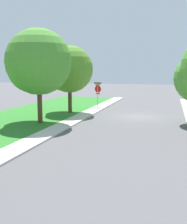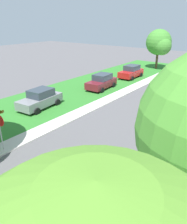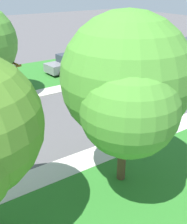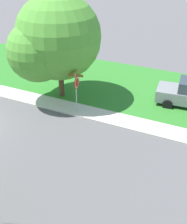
# 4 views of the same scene
# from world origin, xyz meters

# --- Properties ---
(stop_sign_far_corner) EXTENTS (0.91, 0.91, 2.77)m
(stop_sign_far_corner) POSITION_xyz_m (-4.50, 4.80, 1.89)
(stop_sign_far_corner) COLOR #9E9EA3
(stop_sign_far_corner) RESTS_ON ground
(tree_across_right) EXTENTS (5.73, 5.33, 6.78)m
(tree_across_right) POSITION_xyz_m (-5.65, 2.64, 3.94)
(tree_across_right) COLOR #4C3823
(tree_across_right) RESTS_ON ground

